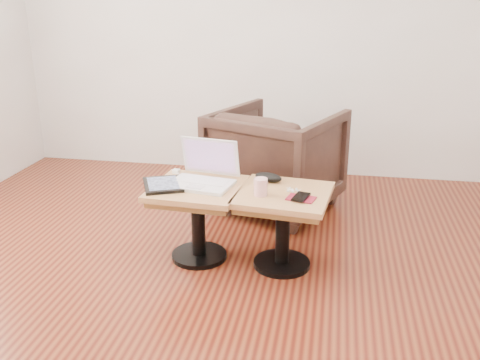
% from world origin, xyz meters
% --- Properties ---
extents(room_shell, '(4.52, 4.52, 2.71)m').
position_xyz_m(room_shell, '(0.00, 0.00, 1.35)').
color(room_shell, '#46150D').
rests_on(room_shell, ground).
extents(side_table_left, '(0.52, 0.52, 0.44)m').
position_xyz_m(side_table_left, '(-0.34, 0.58, 0.33)').
color(side_table_left, black).
rests_on(side_table_left, ground).
extents(side_table_right, '(0.54, 0.54, 0.44)m').
position_xyz_m(side_table_right, '(0.15, 0.57, 0.33)').
color(side_table_right, black).
rests_on(side_table_right, ground).
extents(laptop, '(0.39, 0.35, 0.24)m').
position_xyz_m(laptop, '(-0.31, 0.63, 0.49)').
color(laptop, white).
rests_on(laptop, side_table_left).
extents(tablet, '(0.29, 0.32, 0.02)m').
position_xyz_m(tablet, '(-0.52, 0.55, 0.45)').
color(tablet, black).
rests_on(tablet, side_table_left).
extents(charging_adapter, '(0.04, 0.04, 0.02)m').
position_xyz_m(charging_adapter, '(-0.51, 0.78, 0.46)').
color(charging_adapter, white).
rests_on(charging_adapter, side_table_left).
extents(glasses_case, '(0.18, 0.12, 0.05)m').
position_xyz_m(glasses_case, '(0.04, 0.73, 0.47)').
color(glasses_case, black).
rests_on(glasses_case, side_table_right).
extents(striped_cup, '(0.08, 0.08, 0.09)m').
position_xyz_m(striped_cup, '(0.03, 0.51, 0.49)').
color(striped_cup, '#E86D7A').
rests_on(striped_cup, side_table_right).
extents(earbuds_tangle, '(0.08, 0.06, 0.01)m').
position_xyz_m(earbuds_tangle, '(0.20, 0.59, 0.45)').
color(earbuds_tangle, white).
rests_on(earbuds_tangle, side_table_right).
extents(phone_on_sleeve, '(0.16, 0.14, 0.02)m').
position_xyz_m(phone_on_sleeve, '(0.25, 0.49, 0.45)').
color(phone_on_sleeve, maroon).
rests_on(phone_on_sleeve, side_table_right).
extents(armchair, '(1.01, 1.02, 0.72)m').
position_xyz_m(armchair, '(0.01, 1.42, 0.36)').
color(armchair, black).
rests_on(armchair, ground).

